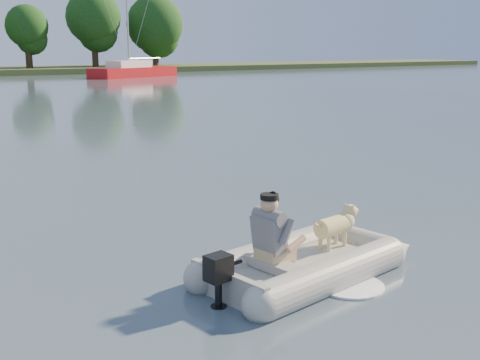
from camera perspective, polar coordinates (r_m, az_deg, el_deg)
water at (r=8.02m, az=6.89°, el=-8.28°), size 160.00×160.00×0.00m
dinghy at (r=7.65m, az=6.38°, el=-5.18°), size 4.66×3.65×1.24m
man at (r=7.20m, az=2.87°, el=-4.86°), size 0.73×0.65×0.96m
dog at (r=8.12m, az=8.80°, el=-4.65°), size 0.87×0.43×0.55m
outboard_motor at (r=6.76m, az=-2.06°, el=-9.77°), size 0.41×0.32×0.70m
sailboat at (r=58.33m, az=-10.10°, el=10.13°), size 9.51×5.97×12.57m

